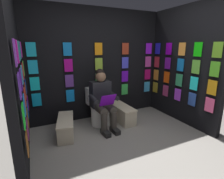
# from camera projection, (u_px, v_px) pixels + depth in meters

# --- Properties ---
(ground_plane) EXTENTS (30.00, 30.00, 0.00)m
(ground_plane) POSITION_uv_depth(u_px,v_px,m) (146.00, 162.00, 2.49)
(ground_plane) COLOR gray
(display_wall_back) EXTENTS (3.14, 0.14, 2.43)m
(display_wall_back) POSITION_uv_depth(u_px,v_px,m) (98.00, 65.00, 3.88)
(display_wall_back) COLOR black
(display_wall_back) RESTS_ON ground
(display_wall_left) EXTENTS (0.14, 1.88, 2.43)m
(display_wall_left) POSITION_uv_depth(u_px,v_px,m) (183.00, 66.00, 3.66)
(display_wall_left) COLOR black
(display_wall_left) RESTS_ON ground
(display_wall_right) EXTENTS (0.14, 1.88, 2.43)m
(display_wall_right) POSITION_uv_depth(u_px,v_px,m) (16.00, 77.00, 2.37)
(display_wall_right) COLOR black
(display_wall_right) RESTS_ON ground
(toilet) EXTENTS (0.41, 0.56, 0.77)m
(toilet) POSITION_uv_depth(u_px,v_px,m) (99.00, 109.00, 3.67)
(toilet) COLOR white
(toilet) RESTS_ON ground
(person_reading) EXTENTS (0.54, 0.70, 1.19)m
(person_reading) POSITION_uv_depth(u_px,v_px,m) (103.00, 99.00, 3.41)
(person_reading) COLOR black
(person_reading) RESTS_ON ground
(comic_longbox_near) EXTENTS (0.32, 0.84, 0.35)m
(comic_longbox_near) POSITION_uv_depth(u_px,v_px,m) (121.00, 113.00, 3.85)
(comic_longbox_near) COLOR beige
(comic_longbox_near) RESTS_ON ground
(comic_longbox_far) EXTENTS (0.44, 0.84, 0.32)m
(comic_longbox_far) POSITION_uv_depth(u_px,v_px,m) (66.00, 127.00, 3.23)
(comic_longbox_far) COLOR beige
(comic_longbox_far) RESTS_ON ground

